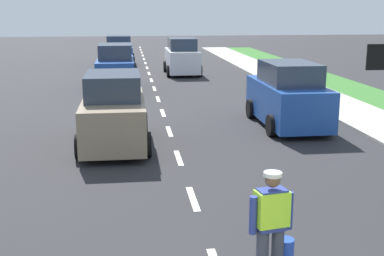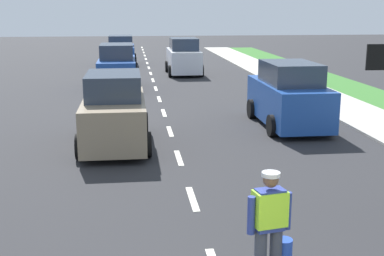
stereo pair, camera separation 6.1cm
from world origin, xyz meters
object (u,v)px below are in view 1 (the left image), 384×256
at_px(car_parked_far, 288,96).
at_px(car_oncoming_third, 119,51).
at_px(car_oncoming_second, 116,68).
at_px(car_outgoing_far, 182,57).
at_px(car_oncoming_lead, 114,112).
at_px(road_worker, 272,222).

bearing_deg(car_parked_far, car_oncoming_third, 106.44).
relative_size(car_oncoming_second, car_outgoing_far, 1.04).
distance_m(car_oncoming_second, car_parked_far, 10.57).
relative_size(car_outgoing_far, car_oncoming_third, 0.96).
bearing_deg(car_oncoming_lead, road_worker, -73.23).
xyz_separation_m(car_parked_far, car_outgoing_far, (-2.04, 14.13, -0.00)).
bearing_deg(road_worker, car_oncoming_lead, 106.77).
bearing_deg(car_parked_far, car_oncoming_second, 123.54).
height_order(car_oncoming_third, car_oncoming_lead, car_oncoming_lead).
height_order(car_outgoing_far, car_oncoming_lead, car_outgoing_far).
bearing_deg(road_worker, car_outgoing_far, 87.00).
height_order(car_oncoming_second, car_parked_far, car_oncoming_second).
distance_m(road_worker, car_oncoming_lead, 8.30).
height_order(car_oncoming_second, car_oncoming_third, car_oncoming_second).
height_order(car_parked_far, car_oncoming_lead, car_parked_far).
height_order(car_parked_far, car_outgoing_far, car_parked_far).
relative_size(car_parked_far, car_oncoming_lead, 1.05).
relative_size(road_worker, car_oncoming_second, 0.39).
xyz_separation_m(car_oncoming_second, car_outgoing_far, (3.80, 5.32, -0.01)).
relative_size(car_parked_far, car_outgoing_far, 1.06).
distance_m(car_parked_far, car_outgoing_far, 14.28).
xyz_separation_m(car_oncoming_second, car_parked_far, (5.84, -8.81, -0.01)).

